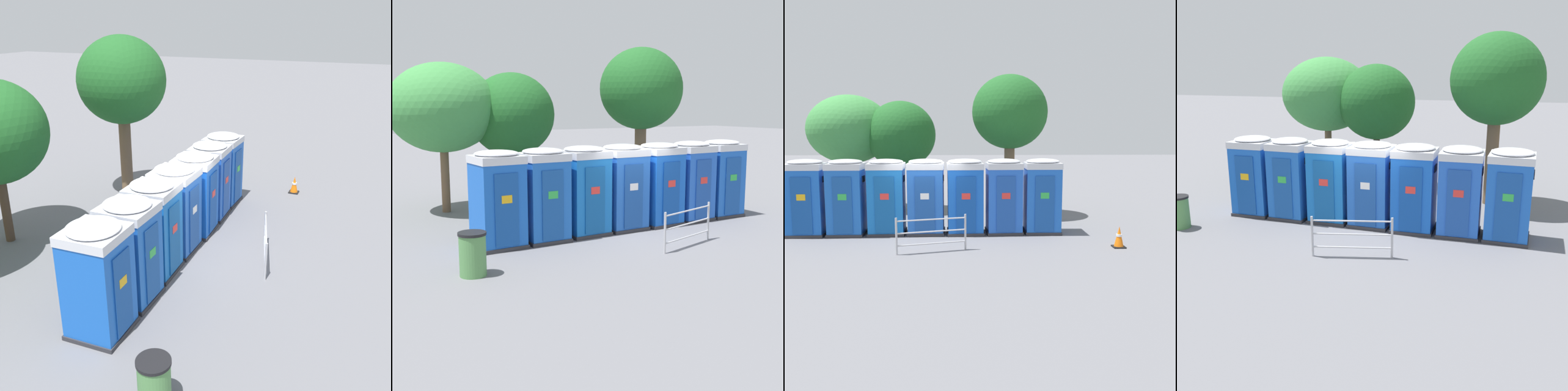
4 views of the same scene
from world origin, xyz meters
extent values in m
plane|color=slate|center=(0.00, 0.00, 0.00)|extent=(120.00, 120.00, 0.00)
cube|color=#2D2D33|center=(-3.96, 0.12, 0.05)|extent=(1.26, 1.23, 0.10)
cube|color=blue|center=(-3.96, 0.12, 1.15)|extent=(1.20, 1.18, 2.10)
cube|color=#13469D|center=(-3.94, -0.47, 1.07)|extent=(0.64, 0.05, 1.85)
cube|color=yellow|center=(-3.94, -0.48, 1.35)|extent=(0.28, 0.02, 0.20)
cube|color=black|center=(-3.36, 0.14, 1.89)|extent=(0.04, 0.36, 0.20)
cube|color=silver|center=(-3.96, 0.12, 2.30)|extent=(1.23, 1.21, 0.20)
ellipsoid|color=silver|center=(-3.96, 0.12, 2.45)|extent=(1.17, 1.15, 0.18)
cube|color=#2D2D33|center=(-2.64, 0.14, 0.05)|extent=(1.18, 1.20, 0.10)
cube|color=blue|center=(-2.64, 0.14, 1.15)|extent=(1.12, 1.14, 2.10)
cube|color=#154899|center=(-2.64, -0.44, 1.07)|extent=(0.62, 0.03, 1.85)
cube|color=green|center=(-2.64, -0.46, 1.35)|extent=(0.28, 0.01, 0.20)
cube|color=black|center=(-2.06, 0.14, 1.89)|extent=(0.02, 0.36, 0.20)
cube|color=silver|center=(-2.64, 0.14, 2.30)|extent=(1.16, 1.17, 0.20)
ellipsoid|color=silver|center=(-2.64, 0.14, 2.45)|extent=(1.10, 1.12, 0.18)
cube|color=#2D2D33|center=(-1.32, 0.22, 0.05)|extent=(1.25, 1.24, 0.10)
cube|color=blue|center=(-1.32, 0.22, 1.15)|extent=(1.19, 1.18, 2.10)
cube|color=#104F99|center=(-1.30, -0.36, 1.07)|extent=(0.64, 0.05, 1.85)
cube|color=red|center=(-1.30, -0.38, 1.35)|extent=(0.28, 0.02, 0.20)
cube|color=black|center=(-0.73, 0.25, 1.89)|extent=(0.04, 0.36, 0.20)
cube|color=silver|center=(-1.32, 0.22, 2.30)|extent=(1.23, 1.22, 0.20)
ellipsoid|color=silver|center=(-1.32, 0.22, 2.45)|extent=(1.17, 1.16, 0.18)
cube|color=#2D2D33|center=(0.00, 0.24, 0.05)|extent=(1.23, 1.21, 0.10)
cube|color=blue|center=(0.00, 0.24, 1.15)|extent=(1.17, 1.15, 2.10)
cube|color=#184798|center=(0.00, -0.35, 1.07)|extent=(0.64, 0.04, 1.85)
cube|color=white|center=(0.00, -0.37, 1.35)|extent=(0.28, 0.01, 0.20)
cube|color=black|center=(0.59, 0.24, 1.89)|extent=(0.03, 0.36, 0.20)
cube|color=silver|center=(0.00, 0.24, 2.30)|extent=(1.21, 1.19, 0.20)
ellipsoid|color=silver|center=(0.00, 0.24, 2.45)|extent=(1.15, 1.13, 0.18)
cube|color=#2D2D33|center=(1.31, 0.20, 0.05)|extent=(1.28, 1.26, 0.10)
cube|color=blue|center=(1.31, 0.20, 1.15)|extent=(1.22, 1.20, 2.10)
cube|color=#10439F|center=(1.35, -0.39, 1.07)|extent=(0.64, 0.06, 1.85)
cube|color=red|center=(1.35, -0.41, 1.35)|extent=(0.28, 0.02, 0.20)
cube|color=black|center=(1.91, 0.23, 1.89)|extent=(0.04, 0.36, 0.20)
cube|color=silver|center=(1.31, 0.20, 2.30)|extent=(1.26, 1.24, 0.20)
ellipsoid|color=silver|center=(1.31, 0.20, 2.45)|extent=(1.19, 1.18, 0.18)
cube|color=#2D2D33|center=(2.63, 0.24, 0.05)|extent=(1.25, 1.25, 0.10)
cube|color=blue|center=(2.63, 0.24, 1.15)|extent=(1.19, 1.19, 2.10)
cube|color=#1A47A1|center=(2.66, -0.34, 1.07)|extent=(0.63, 0.06, 1.85)
cube|color=red|center=(2.66, -0.36, 1.35)|extent=(0.28, 0.02, 0.20)
cube|color=black|center=(3.21, 0.27, 1.89)|extent=(0.04, 0.36, 0.20)
cube|color=silver|center=(2.63, 0.24, 2.30)|extent=(1.22, 1.23, 0.20)
ellipsoid|color=silver|center=(2.63, 0.24, 2.45)|extent=(1.16, 1.17, 0.18)
cube|color=#2D2D33|center=(3.95, 0.26, 0.05)|extent=(1.23, 1.21, 0.10)
cube|color=blue|center=(3.95, 0.26, 1.15)|extent=(1.17, 1.16, 2.10)
cube|color=#15479D|center=(3.94, -0.32, 1.07)|extent=(0.63, 0.04, 1.85)
cube|color=green|center=(3.94, -0.34, 1.35)|extent=(0.28, 0.01, 0.20)
cube|color=black|center=(4.54, 0.25, 1.89)|extent=(0.03, 0.36, 0.20)
cube|color=silver|center=(3.95, 0.26, 2.30)|extent=(1.20, 1.19, 0.20)
ellipsoid|color=silver|center=(3.95, 0.26, 2.45)|extent=(1.15, 1.13, 0.18)
cylinder|color=brown|center=(-3.78, 5.51, 1.37)|extent=(0.29, 0.29, 2.75)
ellipsoid|color=#3D8C42|center=(-3.78, 5.51, 3.58)|extent=(3.69, 3.69, 3.01)
cylinder|color=#4C3826|center=(-1.46, 5.08, 1.26)|extent=(0.27, 0.27, 2.53)
ellipsoid|color=#1E5B23|center=(-1.46, 5.08, 3.33)|extent=(3.02, 3.02, 2.92)
cylinder|color=brown|center=(3.17, 3.74, 1.72)|extent=(0.43, 0.43, 3.44)
ellipsoid|color=#1E5B23|center=(3.17, 3.74, 4.26)|extent=(3.08, 3.08, 3.00)
cylinder|color=#518C4C|center=(-5.32, -1.89, 0.45)|extent=(0.58, 0.58, 0.91)
cylinder|color=black|center=(-5.32, -1.89, 0.94)|extent=(0.62, 0.62, 0.06)
cylinder|color=#B7B7BC|center=(-0.61, -2.58, 0.53)|extent=(0.06, 0.06, 1.05)
cylinder|color=#B7B7BC|center=(1.31, -2.04, 0.53)|extent=(0.06, 0.06, 1.05)
cylinder|color=#B7B7BC|center=(0.35, -2.31, 0.95)|extent=(1.94, 0.58, 0.04)
cylinder|color=#B7B7BC|center=(0.35, -2.31, 0.60)|extent=(1.94, 0.58, 0.04)
cylinder|color=#B7B7BC|center=(0.35, -2.31, 0.25)|extent=(1.94, 0.58, 0.04)
camera|label=1|loc=(-10.64, -4.93, 6.34)|focal=42.00mm
camera|label=2|loc=(-8.94, -12.97, 3.67)|focal=50.00mm
camera|label=3|loc=(1.27, -15.13, 3.35)|focal=42.00mm
camera|label=4|loc=(4.30, -12.28, 4.55)|focal=42.00mm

